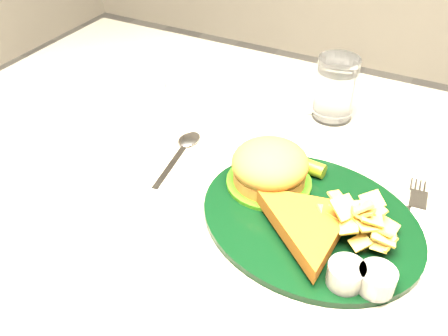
# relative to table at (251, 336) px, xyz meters

# --- Properties ---
(table) EXTENTS (1.20, 0.80, 0.75)m
(table) POSITION_rel_table_xyz_m (0.00, 0.00, 0.00)
(table) COLOR gray
(table) RESTS_ON ground
(dinner_plate) EXTENTS (0.35, 0.32, 0.07)m
(dinner_plate) POSITION_rel_table_xyz_m (0.09, -0.05, 0.41)
(dinner_plate) COLOR black
(dinner_plate) RESTS_ON table
(water_glass) EXTENTS (0.08, 0.08, 0.11)m
(water_glass) POSITION_rel_table_xyz_m (0.03, 0.22, 0.43)
(water_glass) COLOR silver
(water_glass) RESTS_ON table
(fork_napkin) EXTENTS (0.15, 0.18, 0.01)m
(fork_napkin) POSITION_rel_table_xyz_m (0.20, -0.02, 0.38)
(fork_napkin) COLOR white
(fork_napkin) RESTS_ON table
(spoon) EXTENTS (0.06, 0.15, 0.01)m
(spoon) POSITION_rel_table_xyz_m (-0.13, -0.03, 0.38)
(spoon) COLOR silver
(spoon) RESTS_ON table
(ramekin) EXTENTS (0.05, 0.05, 0.03)m
(ramekin) POSITION_rel_table_xyz_m (-0.25, 0.18, 0.39)
(ramekin) COLOR silver
(ramekin) RESTS_ON table
(wrapped_straw) EXTENTS (0.20, 0.17, 0.01)m
(wrapped_straw) POSITION_rel_table_xyz_m (-0.03, 0.19, 0.38)
(wrapped_straw) COLOR silver
(wrapped_straw) RESTS_ON table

